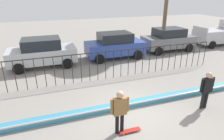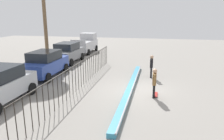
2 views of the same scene
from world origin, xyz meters
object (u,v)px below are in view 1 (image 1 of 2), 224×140
parked_car_blue (115,45)px  pickup_truck (221,34)px  parked_car_silver (42,52)px  skateboard (130,131)px  skateboarder (120,109)px  camera_operator (207,87)px  parked_car_gray (168,39)px

parked_car_blue → pickup_truck: (10.75, 0.51, 0.06)m
parked_car_silver → parked_car_blue: bearing=-0.7°
skateboard → pickup_truck: size_ratio=0.17×
skateboarder → pickup_truck: pickup_truck is taller
camera_operator → parked_car_blue: parked_car_blue is taller
parked_car_silver → parked_car_blue: (5.13, 0.15, 0.00)m
skateboarder → parked_car_gray: 11.34m
skateboard → parked_car_gray: bearing=38.4°
camera_operator → parked_car_gray: 8.88m
parked_car_silver → parked_car_gray: bearing=0.5°
camera_operator → skateboard: bearing=23.0°
camera_operator → parked_car_gray: bearing=-97.5°
parked_car_blue → pickup_truck: pickup_truck is taller
camera_operator → pickup_truck: size_ratio=0.35×
camera_operator → parked_car_silver: bearing=-33.3°
skateboarder → parked_car_gray: bearing=43.3°
camera_operator → parked_car_silver: (-6.39, 7.60, -0.03)m
skateboarder → camera_operator: (3.99, 0.30, 0.00)m
skateboarder → skateboard: bearing=-21.3°
skateboard → parked_car_gray: size_ratio=0.19×
skateboard → parked_car_silver: size_ratio=0.19×
camera_operator → parked_car_blue: (-1.26, 7.75, -0.03)m
skateboarder → parked_car_gray: parked_car_gray is taller
camera_operator → skateboarder: bearing=20.9°
skateboard → parked_car_blue: bearing=62.7°
parked_car_silver → parked_car_blue: 5.13m
parked_car_silver → parked_car_gray: (10.03, 0.50, 0.00)m
camera_operator → parked_car_gray: (3.64, 8.10, -0.03)m
parked_car_silver → pickup_truck: pickup_truck is taller
skateboard → pickup_truck: 15.76m
skateboarder → parked_car_gray: size_ratio=0.39×
skateboard → camera_operator: size_ratio=0.48×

